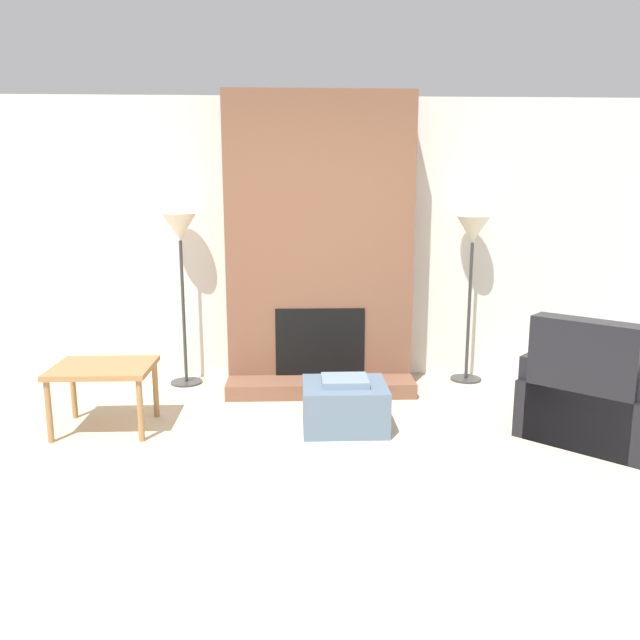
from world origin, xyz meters
TOP-DOWN VIEW (x-y plane):
  - ground_plane at (0.00, 0.00)m, footprint 24.00×24.00m
  - wall_back at (0.00, 2.65)m, footprint 8.00×0.06m
  - fireplace at (0.00, 2.38)m, footprint 1.65×0.78m
  - ottoman at (0.15, 1.22)m, footprint 0.63×0.55m
  - armchair at (1.96, 0.99)m, footprint 1.31×1.31m
  - side_table at (-1.65, 1.26)m, footprint 0.72×0.58m
  - floor_lamp_left at (-1.24, 2.40)m, footprint 0.30×0.30m
  - floor_lamp_right at (1.40, 2.40)m, footprint 0.30×0.30m

SIDE VIEW (x-z plane):
  - ground_plane at x=0.00m, z-range 0.00..0.00m
  - ottoman at x=0.15m, z-range -0.02..0.38m
  - armchair at x=1.96m, z-range -0.17..0.74m
  - side_table at x=-1.65m, z-range 0.18..0.68m
  - fireplace at x=0.00m, z-range -0.05..2.55m
  - floor_lamp_right at x=1.40m, z-range 0.52..2.06m
  - wall_back at x=0.00m, z-range 0.00..2.60m
  - floor_lamp_left at x=-1.24m, z-range 0.54..2.10m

